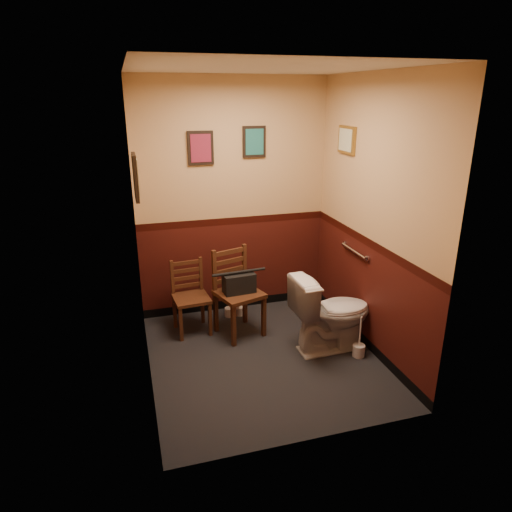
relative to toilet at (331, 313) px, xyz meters
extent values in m
cube|color=black|center=(-0.72, 0.01, -0.40)|extent=(2.20, 2.40, 0.00)
cube|color=silver|center=(-0.72, 0.01, 2.30)|extent=(2.20, 2.40, 0.00)
cube|color=#3C110C|center=(-0.72, 1.21, 0.95)|extent=(2.20, 0.00, 2.70)
cube|color=#3C110C|center=(-0.72, -1.19, 0.95)|extent=(2.20, 0.00, 2.70)
cube|color=#3C110C|center=(-1.82, 0.01, 0.95)|extent=(0.00, 2.40, 2.70)
cube|color=#3C110C|center=(0.38, 0.01, 0.95)|extent=(0.00, 2.40, 2.70)
cylinder|color=silver|center=(0.35, 0.26, 0.55)|extent=(0.03, 0.50, 0.03)
cylinder|color=silver|center=(0.37, 0.01, 0.55)|extent=(0.02, 0.06, 0.06)
cylinder|color=silver|center=(0.37, 0.51, 0.55)|extent=(0.02, 0.06, 0.06)
cube|color=black|center=(-1.07, 1.19, 1.55)|extent=(0.28, 0.03, 0.36)
cube|color=maroon|center=(-1.07, 1.18, 1.55)|extent=(0.22, 0.01, 0.30)
cube|color=black|center=(-0.47, 1.19, 1.60)|extent=(0.26, 0.03, 0.34)
cube|color=#216B67|center=(-0.47, 1.18, 1.60)|extent=(0.20, 0.01, 0.28)
cube|color=black|center=(-1.80, 0.11, 1.45)|extent=(0.03, 0.30, 0.38)
cube|color=beige|center=(-1.79, 0.11, 1.45)|extent=(0.01, 0.24, 0.31)
cube|color=olive|center=(0.36, 0.61, 1.65)|extent=(0.03, 0.34, 0.28)
cube|color=beige|center=(0.35, 0.61, 1.65)|extent=(0.01, 0.28, 0.22)
imported|color=white|center=(0.00, 0.00, 0.00)|extent=(0.84, 0.49, 0.81)
cylinder|color=silver|center=(0.22, -0.22, -0.34)|extent=(0.12, 0.12, 0.12)
cylinder|color=silver|center=(0.22, -0.22, -0.14)|extent=(0.02, 0.02, 0.35)
cube|color=#4C2816|center=(-1.31, 0.75, 0.00)|extent=(0.41, 0.41, 0.04)
cube|color=#4C2816|center=(-1.46, 0.58, -0.20)|extent=(0.04, 0.04, 0.40)
cube|color=#4C2816|center=(-1.49, 0.90, -0.20)|extent=(0.04, 0.04, 0.40)
cube|color=#4C2816|center=(-1.14, 0.61, -0.20)|extent=(0.04, 0.04, 0.40)
cube|color=#4C2816|center=(-1.17, 0.93, -0.20)|extent=(0.04, 0.04, 0.40)
cube|color=#4C2816|center=(-1.49, 0.90, 0.20)|extent=(0.04, 0.03, 0.40)
cube|color=#4C2816|center=(-1.17, 0.93, 0.20)|extent=(0.04, 0.03, 0.40)
cube|color=#4C2816|center=(-1.33, 0.92, 0.09)|extent=(0.30, 0.05, 0.04)
cube|color=#4C2816|center=(-1.33, 0.92, 0.18)|extent=(0.30, 0.05, 0.04)
cube|color=#4C2816|center=(-1.33, 0.92, 0.27)|extent=(0.30, 0.05, 0.04)
cube|color=#4C2816|center=(-1.33, 0.92, 0.35)|extent=(0.30, 0.05, 0.04)
cube|color=#4C2816|center=(-0.82, 0.56, 0.07)|extent=(0.56, 0.56, 0.04)
cube|color=#4C2816|center=(-0.94, 0.32, -0.17)|extent=(0.05, 0.05, 0.47)
cube|color=#4C2816|center=(-1.06, 0.69, -0.17)|extent=(0.05, 0.05, 0.47)
cube|color=#4C2816|center=(-0.58, 0.44, -0.17)|extent=(0.05, 0.05, 0.47)
cube|color=#4C2816|center=(-0.70, 0.80, -0.17)|extent=(0.05, 0.05, 0.47)
cube|color=#4C2816|center=(-1.06, 0.69, 0.31)|extent=(0.05, 0.05, 0.47)
cube|color=#4C2816|center=(-0.70, 0.80, 0.31)|extent=(0.05, 0.05, 0.47)
cube|color=#4C2816|center=(-0.88, 0.75, 0.18)|extent=(0.35, 0.13, 0.05)
cube|color=#4C2816|center=(-0.88, 0.75, 0.28)|extent=(0.35, 0.13, 0.05)
cube|color=#4C2816|center=(-0.88, 0.75, 0.39)|extent=(0.35, 0.13, 0.05)
cube|color=#4C2816|center=(-0.88, 0.75, 0.49)|extent=(0.35, 0.13, 0.05)
cube|color=black|center=(-0.82, 0.56, 0.20)|extent=(0.35, 0.20, 0.21)
cylinder|color=black|center=(-0.82, 0.56, 0.32)|extent=(0.30, 0.05, 0.03)
cylinder|color=silver|center=(-0.83, 1.00, -0.35)|extent=(0.12, 0.12, 0.10)
cylinder|color=silver|center=(-0.71, 1.00, -0.35)|extent=(0.12, 0.12, 0.10)
cylinder|color=silver|center=(-0.77, 0.99, -0.25)|extent=(0.12, 0.12, 0.10)
cylinder|color=silver|center=(-0.77, 0.97, -0.14)|extent=(0.12, 0.12, 0.10)
cylinder|color=silver|center=(-0.77, 1.00, -0.04)|extent=(0.12, 0.12, 0.10)
camera|label=1|loc=(-1.90, -3.78, 2.09)|focal=32.00mm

